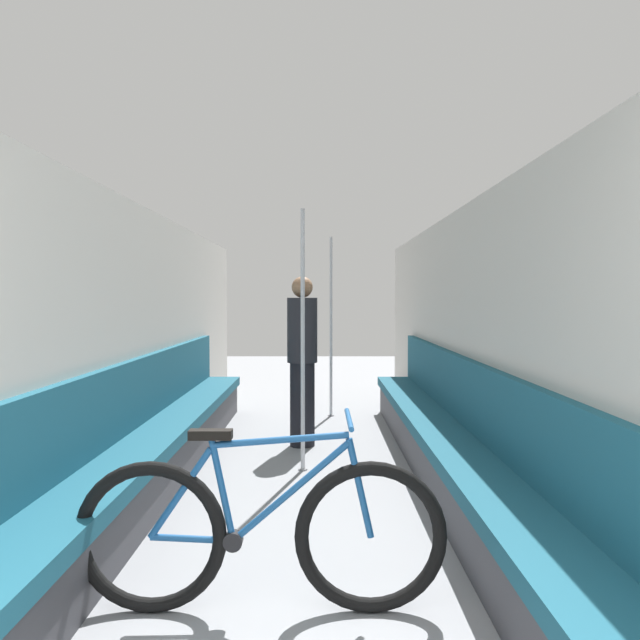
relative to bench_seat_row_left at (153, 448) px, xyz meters
name	(u,v)px	position (x,y,z in m)	size (l,w,h in m)	color
wall_left	(111,345)	(-0.25, -0.19, 0.81)	(0.10, 10.89, 2.25)	beige
wall_right	(492,345)	(2.56, -0.19, 0.81)	(0.10, 10.89, 2.25)	beige
bench_seat_row_left	(153,448)	(0.00, 0.00, 0.00)	(0.46, 6.52, 0.99)	#3D3D42
bench_seat_row_right	(452,448)	(2.31, 0.00, 0.00)	(0.46, 6.52, 0.99)	#3D3D42
bicycle	(262,533)	(1.03, -1.90, 0.06)	(1.74, 0.46, 0.92)	black
grab_pole_near	(332,329)	(1.44, 2.97, 0.77)	(0.08, 0.08, 2.23)	gray
grab_pole_far	(303,343)	(1.15, 0.52, 0.77)	(0.08, 0.08, 2.23)	gray
passenger_standing	(303,359)	(1.13, 1.39, 0.56)	(0.30, 0.30, 1.69)	black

